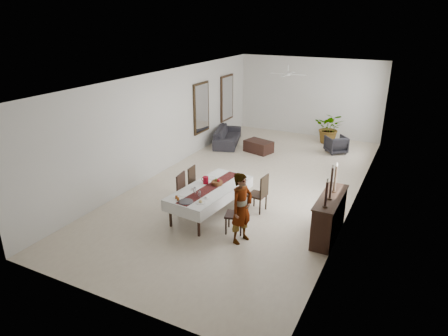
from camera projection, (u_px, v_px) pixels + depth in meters
floor at (251, 184)px, 12.08m from camera, size 6.00×12.00×0.00m
ceiling at (254, 77)px, 10.93m from camera, size 6.00×12.00×0.02m
wall_back at (309, 97)px, 16.50m from camera, size 6.00×0.02×3.20m
wall_front at (108, 224)px, 6.51m from camera, size 6.00×0.02×3.20m
wall_left at (166, 121)px, 12.77m from camera, size 0.02×12.00×3.20m
wall_right at (360, 148)px, 10.24m from camera, size 0.02×12.00×3.20m
dining_table_top at (210, 189)px, 10.06m from camera, size 1.18×2.37×0.05m
table_leg_fl at (170, 214)px, 9.54m from camera, size 0.07×0.07×0.67m
table_leg_fr at (199, 223)px, 9.12m from camera, size 0.07×0.07×0.67m
table_leg_bl at (220, 184)px, 11.25m from camera, size 0.07×0.07×0.67m
table_leg_br at (246, 190)px, 10.83m from camera, size 0.07×0.07×0.67m
tablecloth_top at (210, 188)px, 10.05m from camera, size 1.36×2.56×0.01m
tablecloth_drape_left at (193, 188)px, 10.38m from camera, size 0.26×2.45×0.29m
tablecloth_drape_right at (229, 198)px, 9.82m from camera, size 0.26×2.45×0.29m
tablecloth_drape_near at (180, 211)px, 9.14m from camera, size 1.12×0.12×0.29m
tablecloth_drape_far at (235, 177)px, 11.06m from camera, size 1.12×0.12×0.29m
table_runner at (210, 187)px, 10.05m from camera, size 0.57×2.40×0.00m
red_pitcher at (206, 180)px, 10.25m from camera, size 0.16×0.16×0.19m
pitcher_handle at (203, 179)px, 10.29m from camera, size 0.12×0.03×0.11m
wine_glass_near at (199, 194)px, 9.47m from camera, size 0.07×0.07×0.16m
wine_glass_mid at (195, 191)px, 9.65m from camera, size 0.07×0.07×0.16m
teacup_right at (207, 197)px, 9.44m from camera, size 0.09×0.09×0.06m
saucer_right at (207, 198)px, 9.45m from camera, size 0.14×0.14×0.01m
teacup_left at (193, 188)px, 9.92m from camera, size 0.09×0.09×0.06m
saucer_left at (193, 189)px, 9.93m from camera, size 0.14×0.14×0.01m
plate_near_right at (200, 203)px, 9.21m from camera, size 0.23×0.23×0.01m
bread_near_right at (200, 202)px, 9.20m from camera, size 0.09×0.09×0.09m
plate_near_left at (184, 195)px, 9.63m from camera, size 0.23×0.23×0.01m
plate_far_left at (212, 178)px, 10.61m from camera, size 0.23×0.23×0.01m
serving_tray at (186, 202)px, 9.26m from camera, size 0.34×0.34×0.02m
jam_jar_a at (178, 199)px, 9.33m from camera, size 0.06×0.06×0.07m
jam_jar_b at (176, 197)px, 9.42m from camera, size 0.06×0.06×0.07m
fruit_basket at (217, 183)px, 10.19m from camera, size 0.29×0.29×0.10m
fruit_red at (218, 180)px, 10.17m from camera, size 0.09×0.09×0.09m
fruit_green at (216, 180)px, 10.21m from camera, size 0.08×0.08×0.08m
chair_right_near_seat at (235, 215)px, 9.28m from camera, size 0.52×0.52×0.05m
chair_right_near_leg_fl at (241, 228)px, 9.17m from camera, size 0.05×0.05×0.42m
chair_right_near_leg_fr at (243, 221)px, 9.49m from camera, size 0.05×0.05×0.42m
chair_right_near_leg_bl at (226, 226)px, 9.24m from camera, size 0.05×0.05×0.42m
chair_right_near_leg_br at (229, 219)px, 9.55m from camera, size 0.05×0.05×0.42m
chair_right_near_back at (243, 204)px, 9.14m from camera, size 0.15×0.42×0.54m
chair_right_far_seat at (257, 195)px, 10.29m from camera, size 0.46×0.46×0.05m
chair_right_far_leg_fl at (260, 207)px, 10.15m from camera, size 0.05×0.05×0.42m
chair_right_far_leg_fr at (266, 202)px, 10.43m from camera, size 0.05×0.05×0.42m
chair_right_far_leg_bl at (248, 204)px, 10.32m from camera, size 0.05×0.05×0.42m
chair_right_far_leg_br at (254, 199)px, 10.60m from camera, size 0.05×0.05×0.42m
chair_right_far_back at (264, 186)px, 10.09m from camera, size 0.08×0.43×0.54m
chair_left_near_seat at (189, 197)px, 10.09m from camera, size 0.52×0.52×0.05m
chair_left_near_leg_fl at (186, 202)px, 10.40m from camera, size 0.05×0.05×0.45m
chair_left_near_leg_fr at (179, 208)px, 10.07m from camera, size 0.05×0.05×0.45m
chair_left_near_leg_bl at (199, 204)px, 10.29m from camera, size 0.05×0.05×0.45m
chair_left_near_leg_br at (193, 210)px, 9.95m from camera, size 0.05×0.05×0.45m
chair_left_near_back at (181, 185)px, 10.04m from camera, size 0.10×0.46×0.59m
chair_left_far_seat at (198, 186)px, 10.93m from camera, size 0.42×0.42×0.04m
chair_left_far_leg_fl at (196, 190)px, 11.21m from camera, size 0.04×0.04×0.39m
chair_left_far_leg_fr at (190, 194)px, 10.93m from camera, size 0.04×0.04×0.39m
chair_left_far_leg_bl at (206, 192)px, 11.08m from camera, size 0.04×0.04×0.39m
chair_left_far_leg_br at (201, 196)px, 10.81m from camera, size 0.04×0.04×0.39m
chair_left_far_back at (192, 176)px, 10.90m from camera, size 0.06×0.40×0.50m
woman at (242, 208)px, 8.76m from camera, size 0.56×0.69×1.64m
sideboard_body at (329, 217)px, 9.07m from camera, size 0.43×1.62×0.97m
sideboard_top at (331, 197)px, 8.89m from camera, size 0.48×1.69×0.03m
candlestick_near_base at (325, 207)px, 8.39m from camera, size 0.11×0.11×0.03m
candlestick_near_shaft at (326, 194)px, 8.28m from camera, size 0.05×0.05×0.54m
candlestick_near_candle at (328, 180)px, 8.17m from camera, size 0.04×0.04×0.09m
candlestick_mid_base at (330, 199)px, 8.75m from camera, size 0.11×0.11×0.03m
candlestick_mid_shaft at (331, 183)px, 8.61m from camera, size 0.05×0.05×0.70m
candlestick_mid_candle at (333, 166)px, 8.47m from camera, size 0.04×0.04×0.09m
candlestick_far_base at (334, 191)px, 9.11m from camera, size 0.11×0.11×0.03m
candlestick_far_shaft at (335, 179)px, 8.99m from camera, size 0.05×0.05×0.59m
candlestick_far_candle at (337, 165)px, 8.87m from camera, size 0.04×0.04×0.09m
sofa at (227, 136)px, 15.75m from camera, size 1.49×2.33×0.63m
armchair at (336, 144)px, 14.70m from camera, size 0.97×0.97×0.64m
coffee_table at (259, 146)px, 14.81m from camera, size 1.11×0.89×0.43m
potted_plant at (330, 128)px, 15.71m from camera, size 1.15×1.00×1.24m
mirror_frame_near at (201, 108)px, 14.59m from camera, size 0.06×1.05×1.85m
mirror_glass_near at (202, 108)px, 14.57m from camera, size 0.01×0.90×1.70m
mirror_frame_far at (227, 98)px, 16.33m from camera, size 0.06×1.05×1.85m
mirror_glass_far at (228, 98)px, 16.32m from camera, size 0.01×0.90×1.70m
fan_rod at (288, 68)px, 13.47m from camera, size 0.04×0.04×0.20m
fan_hub at (288, 74)px, 13.54m from camera, size 0.16×0.16×0.08m
fan_blade_n at (291, 73)px, 13.83m from camera, size 0.10×0.55×0.01m
fan_blade_s at (284, 76)px, 13.25m from camera, size 0.10×0.55×0.01m
fan_blade_e at (298, 75)px, 13.39m from camera, size 0.55×0.10×0.01m
fan_blade_w at (278, 74)px, 13.68m from camera, size 0.55×0.10×0.01m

